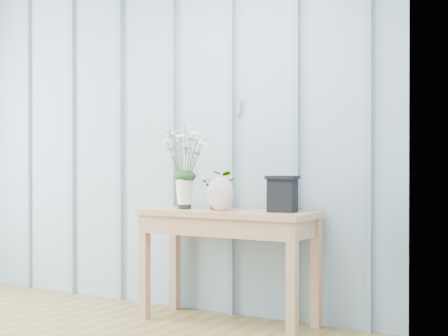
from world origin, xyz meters
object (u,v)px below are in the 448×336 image
Objects in this scene: sideboard at (228,227)px; felt_disc_vessel at (220,194)px; daisy_vase at (184,156)px; carved_box at (282,194)px.

felt_disc_vessel is (0.00, -0.10, 0.23)m from sideboard.
daisy_vase is 0.40m from felt_disc_vessel.
felt_disc_vessel is 0.41m from carved_box.
daisy_vase is 2.48× the size of carved_box.
carved_box is at bearing 5.36° from daisy_vase.
sideboard is at bearing 101.60° from felt_disc_vessel.
carved_box is at bearing 2.31° from sideboard.
daisy_vase is (-0.31, -0.05, 0.47)m from sideboard.
daisy_vase is 0.75m from carved_box.
sideboard is 0.25m from felt_disc_vessel.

